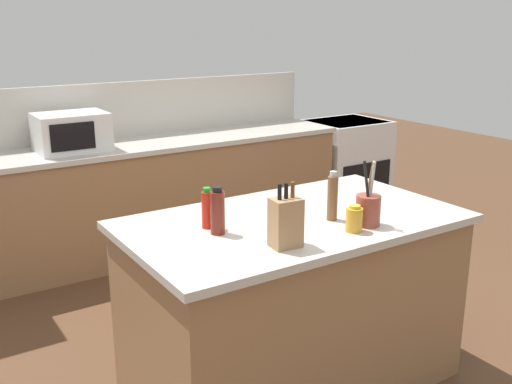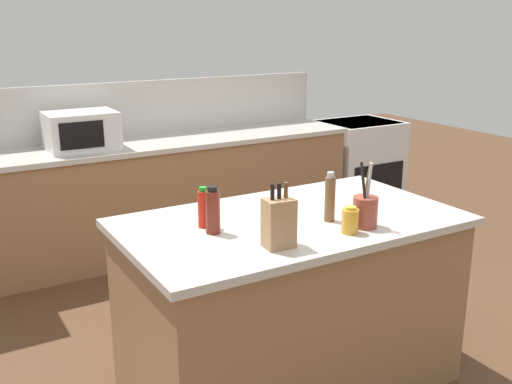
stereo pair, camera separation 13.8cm
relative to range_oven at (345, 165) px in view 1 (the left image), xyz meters
name	(u,v)px [view 1 (the left image)]	position (x,y,z in m)	size (l,w,h in m)	color
ground_plane	(291,380)	(-2.28, -2.20, -0.47)	(14.00, 14.00, 0.00)	brown
back_counter_run	(168,194)	(-1.98, 0.00, 0.00)	(3.12, 0.66, 0.94)	#936B47
wall_backsplash	(149,107)	(-1.98, 0.32, 0.70)	(3.08, 0.03, 0.46)	beige
kitchen_island	(292,302)	(-2.28, -2.20, 0.00)	(1.70, 0.97, 0.94)	#936B47
range_oven	(345,165)	(0.00, 0.00, 0.00)	(0.76, 0.65, 0.92)	white
microwave	(72,132)	(-2.74, 0.00, 0.62)	(0.52, 0.39, 0.29)	white
knife_block	(286,222)	(-2.54, -2.50, 0.59)	(0.14, 0.11, 0.29)	#A87C54
utensil_crock	(368,209)	(-2.04, -2.48, 0.56)	(0.12, 0.12, 0.32)	brown
pepper_grinder	(332,197)	(-2.14, -2.32, 0.59)	(0.05, 0.05, 0.25)	brown
hot_sauce_bottle	(207,209)	(-2.71, -2.09, 0.57)	(0.05, 0.05, 0.20)	red
honey_jar	(354,219)	(-2.16, -2.51, 0.53)	(0.08, 0.08, 0.13)	gold
salt_shaker	(272,223)	(-2.50, -2.33, 0.52)	(0.05, 0.05, 0.11)	silver
vinegar_bottle	(218,212)	(-2.71, -2.19, 0.58)	(0.07, 0.07, 0.23)	maroon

